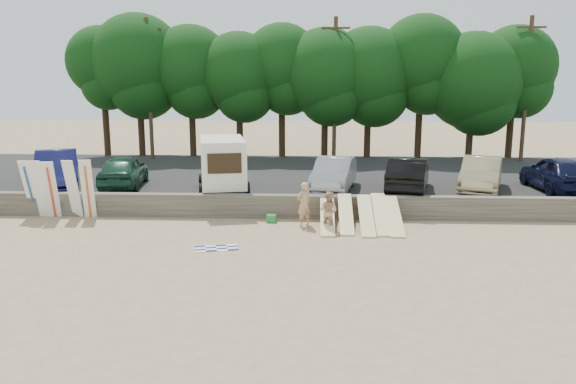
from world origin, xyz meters
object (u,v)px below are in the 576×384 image
object	(u,v)px
box_trailer	(223,162)
cooler	(271,218)
car_1	(123,171)
beachgoer_a	(304,204)
car_0	(57,169)
car_2	(334,174)
car_4	(481,174)
beachgoer_b	(328,211)
car_5	(557,173)
car_3	(408,175)

from	to	relation	value
box_trailer	cooler	world-z (taller)	box_trailer
car_1	beachgoer_a	xyz separation A→B (m)	(8.89, -4.45, -0.57)
car_0	car_1	bearing A→B (deg)	-17.78
car_2	car_4	xyz separation A→B (m)	(6.89, 0.25, 0.02)
car_0	cooler	distance (m)	11.35
beachgoer_a	beachgoer_b	distance (m)	1.20
car_2	beachgoer_a	distance (m)	4.18
beachgoer_a	cooler	xyz separation A→B (m)	(-1.36, 0.54, -0.75)
car_1	car_4	size ratio (longest dim) A/B	0.95
car_5	cooler	world-z (taller)	car_5
car_3	cooler	xyz separation A→B (m)	(-6.13, -3.33, -1.34)
box_trailer	car_1	bearing A→B (deg)	157.49
box_trailer	car_2	distance (m)	5.23
car_2	car_3	world-z (taller)	car_3
car_2	car_3	distance (m)	3.45
car_0	beachgoer_b	world-z (taller)	car_0
cooler	beachgoer_b	bearing A→B (deg)	-20.43
box_trailer	car_0	xyz separation A→B (m)	(-8.18, 0.62, -0.50)
cooler	car_4	bearing A→B (deg)	28.15
car_0	car_1	size ratio (longest dim) A/B	1.18
car_3	car_4	world-z (taller)	car_3
box_trailer	car_1	world-z (taller)	box_trailer
cooler	car_2	bearing A→B (deg)	58.93
box_trailer	beachgoer_a	xyz separation A→B (m)	(3.85, -3.50, -1.19)
car_1	car_3	size ratio (longest dim) A/B	0.94
car_0	car_4	size ratio (longest dim) A/B	1.12
car_2	beachgoer_b	world-z (taller)	car_2
car_5	box_trailer	bearing A→B (deg)	1.09
beachgoer_b	car_0	bearing A→B (deg)	9.34
car_3	car_5	bearing A→B (deg)	-162.71
beachgoer_b	cooler	distance (m)	2.72
car_3	car_4	distance (m)	3.46
box_trailer	car_0	size ratio (longest dim) A/B	0.78
box_trailer	car_1	size ratio (longest dim) A/B	0.92
car_3	beachgoer_a	xyz separation A→B (m)	(-4.77, -3.86, -0.59)
car_2	beachgoer_b	size ratio (longest dim) A/B	2.99
car_1	car_0	bearing A→B (deg)	-1.37
car_5	car_3	bearing A→B (deg)	2.02
car_4	beachgoer_b	bearing A→B (deg)	-126.50
car_4	car_5	world-z (taller)	car_5
car_0	car_2	distance (m)	13.36
car_2	car_1	bearing A→B (deg)	-172.89
beachgoer_a	car_4	bearing A→B (deg)	167.43
beachgoer_a	cooler	bearing A→B (deg)	-61.07
beachgoer_b	box_trailer	bearing A→B (deg)	-11.32
car_0	beachgoer_a	xyz separation A→B (m)	(12.03, -4.12, -0.69)
car_1	car_3	world-z (taller)	car_3
car_1	car_5	xyz separation A→B (m)	(20.66, -0.09, 0.05)
box_trailer	car_4	world-z (taller)	box_trailer
box_trailer	car_2	size ratio (longest dim) A/B	0.89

